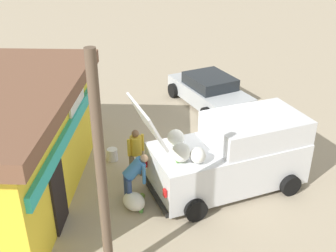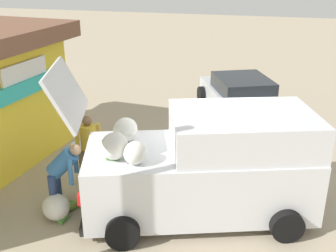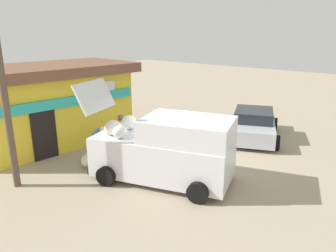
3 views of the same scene
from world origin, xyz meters
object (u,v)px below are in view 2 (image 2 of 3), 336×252
customer_bending (62,170)px  delivery_van (206,165)px  paint_bucket (78,151)px  vendor_standing (89,144)px  unloaded_banana_pile (57,207)px  parked_sedan (242,98)px

customer_bending → delivery_van: bearing=-78.0°
delivery_van → paint_bucket: delivery_van is taller
vendor_standing → customer_bending: 1.13m
paint_bucket → unloaded_banana_pile: bearing=-162.8°
delivery_van → customer_bending: (-0.58, 2.75, -0.18)m
parked_sedan → delivery_van: bearing=178.2°
paint_bucket → parked_sedan: bearing=-41.6°
customer_bending → unloaded_banana_pile: customer_bending is taller
delivery_van → unloaded_banana_pile: size_ratio=5.59×
delivery_van → customer_bending: 2.81m
unloaded_banana_pile → paint_bucket: bearing=17.2°
delivery_van → vendor_standing: 2.76m
delivery_van → vendor_standing: size_ratio=3.22×
parked_sedan → vendor_standing: vendor_standing is taller
vendor_standing → unloaded_banana_pile: bearing=178.4°
customer_bending → paint_bucket: customer_bending is taller
parked_sedan → customer_bending: bearing=154.9°
delivery_van → vendor_standing: bearing=78.6°
delivery_van → vendor_standing: (0.55, 2.70, -0.12)m
customer_bending → paint_bucket: (2.10, 0.75, -0.65)m
paint_bucket → customer_bending: bearing=-160.4°
unloaded_banana_pile → vendor_standing: bearing=-1.6°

